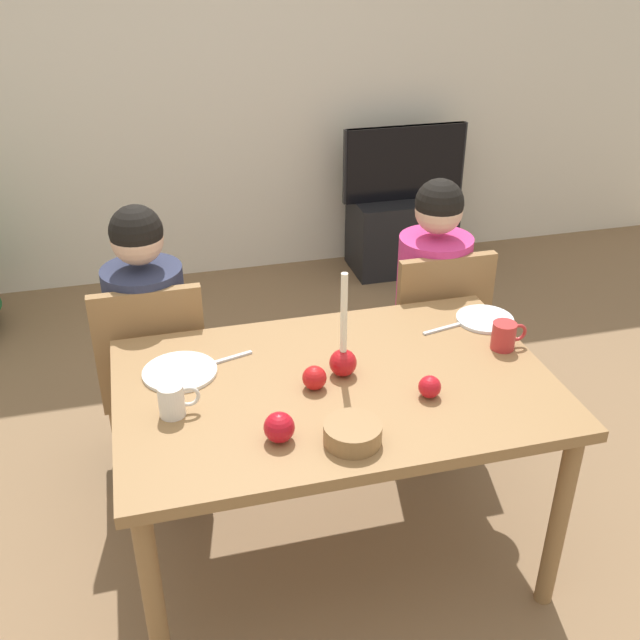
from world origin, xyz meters
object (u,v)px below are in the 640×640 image
Objects in this scene: mug_left at (173,400)px; apple_by_left_plate at (279,427)px; chair_right at (432,332)px; tv at (405,163)px; candle_centerpiece at (343,355)px; bowl_walnuts at (353,433)px; apple_near_candle at (430,387)px; mug_right at (505,336)px; person_right_child at (430,316)px; apple_by_right_mug at (314,378)px; chair_left at (154,369)px; tv_stand at (401,233)px; plate_left at (180,372)px; dining_table at (335,403)px; plate_right at (485,319)px; person_left_child at (152,352)px.

apple_by_left_plate is at bearing -35.52° from mug_left.
tv is at bearing 73.76° from chair_right.
candle_centerpiece is 2.18× the size of bowl_walnuts.
mug_right is at bearing 30.22° from apple_near_candle.
apple_by_right_mug is at bearing -135.70° from person_right_child.
chair_left is 11.56× the size of apple_by_right_mug.
person_right_child is at bearing 44.30° from apple_by_right_mug.
apple_by_right_mug is at bearing -116.72° from tv_stand.
apple_near_candle is (-0.34, -0.79, 0.22)m from person_right_child.
plate_left is 0.23m from mug_left.
mug_right is at bearing -6.18° from plate_left.
chair_left is at bearing 132.89° from dining_table.
mug_left reaches higher than dining_table.
plate_left is at bearing -78.94° from chair_left.
chair_right is 1.33m from mug_left.
plate_left is at bearing -126.50° from tv.
plate_right reaches higher than tv_stand.
person_right_child reaches higher than apple_near_candle.
bowl_walnuts is at bearing -152.36° from apple_near_candle.
candle_centerpiece is (-0.56, -0.60, 0.25)m from person_right_child.
apple_near_candle is at bearing -113.21° from person_right_child.
chair_left is 7.04× the size of mug_right.
bowl_walnuts is at bearing -150.93° from mug_right.
apple_near_candle is (-0.83, -2.45, 0.55)m from tv_stand.
apple_by_right_mug is (0.49, -0.63, 0.28)m from chair_left.
person_left_child reaches higher than mug_left.
plate_right is 0.20m from mug_right.
mug_left is at bearing -85.81° from chair_left.
tv_stand is at bearing 45.62° from chair_left.
apple_by_left_plate reaches higher than bowl_walnuts.
apple_by_right_mug is at bearing -53.34° from person_left_child.
mug_right is at bearing -101.92° from tv_stand.
apple_near_candle is (0.82, -0.79, 0.22)m from person_left_child.
person_left_child is at bearing -134.94° from tv_stand.
apple_by_right_mug is (-0.04, 0.29, 0.01)m from bowl_walnuts.
apple_near_candle is (0.74, -0.33, 0.03)m from plate_left.
dining_table is at bearing -115.39° from tv_stand.
plate_right is 1.65× the size of mug_right.
tv is 2.29m from mug_right.
mug_left is (-1.12, -0.65, 0.29)m from chair_right.
person_left_child is at bearing 134.72° from candle_centerpiece.
dining_table is 0.84m from chair_left.
person_left_child is at bearing -134.92° from tv.
bowl_walnuts reaches higher than plate_right.
person_left_child is 0.51m from plate_left.
tv reaches higher than chair_left.
apple_by_right_mug reaches higher than dining_table.
tv_stand is at bearing -90.00° from tv.
person_right_child is at bearing 46.95° from candle_centerpiece.
mug_left is 0.44m from apple_by_right_mug.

